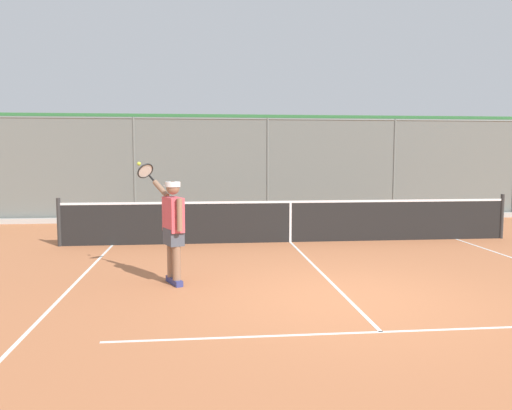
{
  "coord_description": "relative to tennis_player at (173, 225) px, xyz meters",
  "views": [
    {
      "loc": [
        2.02,
        6.95,
        2.03
      ],
      "look_at": [
        0.99,
        -2.91,
        1.05
      ],
      "focal_mm": 36.35,
      "sensor_mm": 36.0,
      "label": 1
    }
  ],
  "objects": [
    {
      "name": "fence_backdrop",
      "position": [
        -2.48,
        -8.4,
        0.67
      ],
      "size": [
        19.1,
        1.37,
        3.24
      ],
      "color": "slate",
      "rests_on": "ground"
    },
    {
      "name": "ground_plane",
      "position": [
        -2.48,
        1.11,
        -0.93
      ],
      "size": [
        60.0,
        60.0,
        0.0
      ],
      "primitive_type": "plane",
      "color": "#B76B42"
    },
    {
      "name": "court_line_markings",
      "position": [
        -2.48,
        2.71,
        -0.93
      ],
      "size": [
        8.09,
        11.14,
        0.01
      ],
      "color": "white",
      "rests_on": "ground"
    },
    {
      "name": "tennis_net",
      "position": [
        -2.48,
        -3.61,
        -0.44
      ],
      "size": [
        10.4,
        0.09,
        1.07
      ],
      "color": "#2D2D2D",
      "rests_on": "ground"
    },
    {
      "name": "tennis_player",
      "position": [
        0.0,
        0.0,
        0.0
      ],
      "size": [
        0.84,
        1.17,
        1.9
      ],
      "rotation": [
        0.0,
        0.0,
        -1.18
      ],
      "color": "navy",
      "rests_on": "ground"
    }
  ]
}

